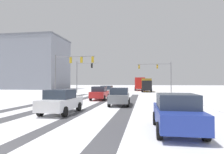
{
  "coord_description": "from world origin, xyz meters",
  "views": [
    {
      "loc": [
        3.89,
        -4.38,
        2.1
      ],
      "look_at": [
        0.0,
        19.78,
        2.8
      ],
      "focal_mm": 31.16,
      "sensor_mm": 36.0,
      "label": 1
    }
  ],
  "objects_px": {
    "office_building_far_left_block": "(30,64)",
    "car_silver_lead": "(107,91)",
    "traffic_signal_near_left": "(71,65)",
    "car_red_second": "(100,93)",
    "car_grey_third": "(119,96)",
    "bus_oncoming": "(139,83)",
    "traffic_signal_far_right": "(159,70)",
    "box_truck_delivery": "(146,85)",
    "car_blue_fifth": "(176,113)",
    "car_white_fourth": "(61,101)",
    "traffic_signal_far_left": "(83,72)"
  },
  "relations": [
    {
      "from": "car_red_second",
      "to": "office_building_far_left_block",
      "type": "height_order",
      "value": "office_building_far_left_block"
    },
    {
      "from": "traffic_signal_far_right",
      "to": "car_silver_lead",
      "type": "distance_m",
      "value": 16.14
    },
    {
      "from": "car_blue_fifth",
      "to": "car_white_fourth",
      "type": "bearing_deg",
      "value": 151.06
    },
    {
      "from": "traffic_signal_near_left",
      "to": "bus_oncoming",
      "type": "relative_size",
      "value": 0.59
    },
    {
      "from": "bus_oncoming",
      "to": "traffic_signal_far_right",
      "type": "bearing_deg",
      "value": -69.08
    },
    {
      "from": "traffic_signal_far_right",
      "to": "traffic_signal_far_left",
      "type": "bearing_deg",
      "value": -165.28
    },
    {
      "from": "traffic_signal_far_left",
      "to": "traffic_signal_near_left",
      "type": "relative_size",
      "value": 1.0
    },
    {
      "from": "car_blue_fifth",
      "to": "bus_oncoming",
      "type": "relative_size",
      "value": 0.37
    },
    {
      "from": "car_grey_third",
      "to": "bus_oncoming",
      "type": "xyz_separation_m",
      "value": [
        1.13,
        36.34,
        1.18
      ]
    },
    {
      "from": "traffic_signal_far_right",
      "to": "car_red_second",
      "type": "xyz_separation_m",
      "value": [
        -8.58,
        -19.64,
        -3.87
      ]
    },
    {
      "from": "car_red_second",
      "to": "box_truck_delivery",
      "type": "distance_m",
      "value": 23.17
    },
    {
      "from": "traffic_signal_far_right",
      "to": "traffic_signal_near_left",
      "type": "xyz_separation_m",
      "value": [
        -14.35,
        -14.24,
        0.12
      ]
    },
    {
      "from": "car_red_second",
      "to": "traffic_signal_near_left",
      "type": "bearing_deg",
      "value": 136.88
    },
    {
      "from": "car_grey_third",
      "to": "car_blue_fifth",
      "type": "relative_size",
      "value": 1.02
    },
    {
      "from": "bus_oncoming",
      "to": "office_building_far_left_block",
      "type": "height_order",
      "value": "office_building_far_left_block"
    },
    {
      "from": "car_silver_lead",
      "to": "box_truck_delivery",
      "type": "xyz_separation_m",
      "value": [
        6.38,
        15.58,
        0.82
      ]
    },
    {
      "from": "bus_oncoming",
      "to": "box_truck_delivery",
      "type": "height_order",
      "value": "bus_oncoming"
    },
    {
      "from": "office_building_far_left_block",
      "to": "traffic_signal_far_left",
      "type": "bearing_deg",
      "value": -39.96
    },
    {
      "from": "car_silver_lead",
      "to": "box_truck_delivery",
      "type": "relative_size",
      "value": 0.56
    },
    {
      "from": "traffic_signal_near_left",
      "to": "car_white_fourth",
      "type": "height_order",
      "value": "traffic_signal_near_left"
    },
    {
      "from": "office_building_far_left_block",
      "to": "car_red_second",
      "type": "bearing_deg",
      "value": -48.7
    },
    {
      "from": "car_silver_lead",
      "to": "car_grey_third",
      "type": "height_order",
      "value": "same"
    },
    {
      "from": "traffic_signal_far_left",
      "to": "bus_oncoming",
      "type": "height_order",
      "value": "traffic_signal_far_left"
    },
    {
      "from": "car_white_fourth",
      "to": "car_grey_third",
      "type": "bearing_deg",
      "value": 57.69
    },
    {
      "from": "box_truck_delivery",
      "to": "car_blue_fifth",
      "type": "bearing_deg",
      "value": -88.98
    },
    {
      "from": "traffic_signal_far_left",
      "to": "traffic_signal_far_right",
      "type": "height_order",
      "value": "same"
    },
    {
      "from": "car_white_fourth",
      "to": "bus_oncoming",
      "type": "xyz_separation_m",
      "value": [
        4.49,
        41.65,
        1.18
      ]
    },
    {
      "from": "traffic_signal_far_left",
      "to": "car_white_fourth",
      "type": "bearing_deg",
      "value": -75.27
    },
    {
      "from": "car_white_fourth",
      "to": "car_blue_fifth",
      "type": "xyz_separation_m",
      "value": [
        6.92,
        -3.83,
        0.0
      ]
    },
    {
      "from": "office_building_far_left_block",
      "to": "traffic_signal_far_right",
      "type": "bearing_deg",
      "value": -22.22
    },
    {
      "from": "traffic_signal_far_right",
      "to": "box_truck_delivery",
      "type": "relative_size",
      "value": 0.97
    },
    {
      "from": "traffic_signal_near_left",
      "to": "car_silver_lead",
      "type": "height_order",
      "value": "traffic_signal_near_left"
    },
    {
      "from": "office_building_far_left_block",
      "to": "car_grey_third",
      "type": "bearing_deg",
      "value": -49.93
    },
    {
      "from": "car_blue_fifth",
      "to": "box_truck_delivery",
      "type": "height_order",
      "value": "box_truck_delivery"
    },
    {
      "from": "car_grey_third",
      "to": "box_truck_delivery",
      "type": "height_order",
      "value": "box_truck_delivery"
    },
    {
      "from": "car_white_fourth",
      "to": "car_red_second",
      "type": "bearing_deg",
      "value": 88.48
    },
    {
      "from": "car_grey_third",
      "to": "car_red_second",
      "type": "bearing_deg",
      "value": 120.34
    },
    {
      "from": "traffic_signal_near_left",
      "to": "office_building_far_left_block",
      "type": "relative_size",
      "value": 0.29
    },
    {
      "from": "traffic_signal_near_left",
      "to": "car_red_second",
      "type": "distance_m",
      "value": 8.85
    },
    {
      "from": "traffic_signal_far_right",
      "to": "office_building_far_left_block",
      "type": "bearing_deg",
      "value": 157.78
    },
    {
      "from": "car_white_fourth",
      "to": "office_building_far_left_block",
      "type": "bearing_deg",
      "value": 123.96
    },
    {
      "from": "car_silver_lead",
      "to": "car_blue_fifth",
      "type": "bearing_deg",
      "value": -71.65
    },
    {
      "from": "car_silver_lead",
      "to": "car_red_second",
      "type": "distance_m",
      "value": 6.8
    },
    {
      "from": "office_building_far_left_block",
      "to": "car_silver_lead",
      "type": "bearing_deg",
      "value": -43.09
    },
    {
      "from": "car_white_fourth",
      "to": "box_truck_delivery",
      "type": "xyz_separation_m",
      "value": [
        6.27,
        32.94,
        0.82
      ]
    },
    {
      "from": "box_truck_delivery",
      "to": "office_building_far_left_block",
      "type": "distance_m",
      "value": 40.71
    },
    {
      "from": "traffic_signal_far_left",
      "to": "car_grey_third",
      "type": "relative_size",
      "value": 1.56
    },
    {
      "from": "traffic_signal_near_left",
      "to": "office_building_far_left_block",
      "type": "bearing_deg",
      "value": 130.2
    },
    {
      "from": "box_truck_delivery",
      "to": "bus_oncoming",
      "type": "bearing_deg",
      "value": 101.56
    },
    {
      "from": "car_blue_fifth",
      "to": "traffic_signal_far_left",
      "type": "bearing_deg",
      "value": 114.74
    }
  ]
}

